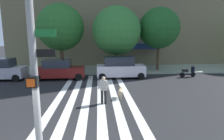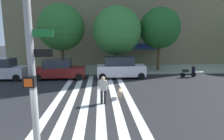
{
  "view_description": "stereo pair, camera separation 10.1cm",
  "coord_description": "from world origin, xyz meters",
  "px_view_note": "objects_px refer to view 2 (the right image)",
  "views": [
    {
      "loc": [
        1.35,
        -5.2,
        3.83
      ],
      "look_at": [
        2.38,
        8.37,
        1.45
      ],
      "focal_mm": 29.42,
      "sensor_mm": 36.0,
      "label": 1
    },
    {
      "loc": [
        1.45,
        -5.21,
        3.83
      ],
      "look_at": [
        2.38,
        8.37,
        1.45
      ],
      "focal_mm": 29.42,
      "sensor_mm": 36.0,
      "label": 2
    }
  ],
  "objects_px": {
    "pedestrian_dog_walker": "(103,88)",
    "dog_on_leash": "(120,91)",
    "parked_scooter": "(188,73)",
    "parked_car_third_in_line": "(120,68)",
    "street_tree_further": "(160,28)",
    "street_tree_nearest": "(61,28)",
    "traffic_light_pole": "(30,50)",
    "parked_car_near_curb": "(1,69)",
    "parked_car_behind_first": "(60,70)",
    "street_tree_middle": "(117,31)"
  },
  "relations": [
    {
      "from": "pedestrian_dog_walker",
      "to": "dog_on_leash",
      "type": "relative_size",
      "value": 1.54
    },
    {
      "from": "parked_scooter",
      "to": "parked_car_third_in_line",
      "type": "bearing_deg",
      "value": 178.91
    },
    {
      "from": "street_tree_further",
      "to": "street_tree_nearest",
      "type": "bearing_deg",
      "value": 179.73
    },
    {
      "from": "street_tree_further",
      "to": "traffic_light_pole",
      "type": "bearing_deg",
      "value": -118.17
    },
    {
      "from": "street_tree_further",
      "to": "pedestrian_dog_walker",
      "type": "relative_size",
      "value": 4.3
    },
    {
      "from": "parked_car_near_curb",
      "to": "dog_on_leash",
      "type": "relative_size",
      "value": 3.97
    },
    {
      "from": "parked_scooter",
      "to": "pedestrian_dog_walker",
      "type": "bearing_deg",
      "value": -141.4
    },
    {
      "from": "street_tree_nearest",
      "to": "pedestrian_dog_walker",
      "type": "xyz_separation_m",
      "value": [
        4.29,
        -10.3,
        -4.02
      ]
    },
    {
      "from": "parked_car_behind_first",
      "to": "pedestrian_dog_walker",
      "type": "relative_size",
      "value": 2.82
    },
    {
      "from": "parked_car_behind_first",
      "to": "dog_on_leash",
      "type": "xyz_separation_m",
      "value": [
        5.05,
        -5.99,
        -0.45
      ]
    },
    {
      "from": "traffic_light_pole",
      "to": "dog_on_leash",
      "type": "bearing_deg",
      "value": 65.29
    },
    {
      "from": "traffic_light_pole",
      "to": "parked_car_behind_first",
      "type": "xyz_separation_m",
      "value": [
        -2.02,
        12.56,
        -2.63
      ]
    },
    {
      "from": "parked_scooter",
      "to": "street_tree_further",
      "type": "xyz_separation_m",
      "value": [
        -1.95,
        3.45,
        4.43
      ]
    },
    {
      "from": "parked_car_behind_first",
      "to": "parked_car_near_curb",
      "type": "bearing_deg",
      "value": 179.99
    },
    {
      "from": "dog_on_leash",
      "to": "street_tree_further",
      "type": "bearing_deg",
      "value": 59.51
    },
    {
      "from": "street_tree_nearest",
      "to": "street_tree_middle",
      "type": "relative_size",
      "value": 1.05
    },
    {
      "from": "traffic_light_pole",
      "to": "parked_scooter",
      "type": "relative_size",
      "value": 3.55
    },
    {
      "from": "traffic_light_pole",
      "to": "pedestrian_dog_walker",
      "type": "distance_m",
      "value": 6.5
    },
    {
      "from": "street_tree_middle",
      "to": "dog_on_leash",
      "type": "distance_m",
      "value": 9.44
    },
    {
      "from": "parked_scooter",
      "to": "street_tree_middle",
      "type": "height_order",
      "value": "street_tree_middle"
    },
    {
      "from": "parked_car_third_in_line",
      "to": "street_tree_further",
      "type": "xyz_separation_m",
      "value": [
        4.77,
        3.32,
        3.9
      ]
    },
    {
      "from": "traffic_light_pole",
      "to": "dog_on_leash",
      "type": "xyz_separation_m",
      "value": [
        3.03,
        6.58,
        -3.08
      ]
    },
    {
      "from": "street_tree_middle",
      "to": "pedestrian_dog_walker",
      "type": "xyz_separation_m",
      "value": [
        -1.68,
        -9.41,
        -3.65
      ]
    },
    {
      "from": "traffic_light_pole",
      "to": "parked_car_third_in_line",
      "type": "distance_m",
      "value": 13.35
    },
    {
      "from": "parked_car_behind_first",
      "to": "street_tree_further",
      "type": "distance_m",
      "value": 11.75
    },
    {
      "from": "traffic_light_pole",
      "to": "street_tree_middle",
      "type": "bearing_deg",
      "value": 76.48
    },
    {
      "from": "pedestrian_dog_walker",
      "to": "street_tree_nearest",
      "type": "bearing_deg",
      "value": 112.6
    },
    {
      "from": "dog_on_leash",
      "to": "parked_car_third_in_line",
      "type": "bearing_deg",
      "value": 83.26
    },
    {
      "from": "parked_car_third_in_line",
      "to": "street_tree_middle",
      "type": "distance_m",
      "value": 4.34
    },
    {
      "from": "parked_car_near_curb",
      "to": "dog_on_leash",
      "type": "distance_m",
      "value": 11.96
    },
    {
      "from": "parked_car_third_in_line",
      "to": "street_tree_nearest",
      "type": "relative_size",
      "value": 0.62
    },
    {
      "from": "parked_car_third_in_line",
      "to": "street_tree_further",
      "type": "distance_m",
      "value": 7.0
    },
    {
      "from": "traffic_light_pole",
      "to": "parked_car_near_curb",
      "type": "distance_m",
      "value": 14.76
    },
    {
      "from": "parked_car_behind_first",
      "to": "parked_car_third_in_line",
      "type": "relative_size",
      "value": 1.01
    },
    {
      "from": "street_tree_nearest",
      "to": "dog_on_leash",
      "type": "relative_size",
      "value": 6.87
    },
    {
      "from": "parked_car_near_curb",
      "to": "parked_car_behind_first",
      "type": "xyz_separation_m",
      "value": [
        5.29,
        -0.0,
        -0.08
      ]
    },
    {
      "from": "parked_car_near_curb",
      "to": "parked_car_behind_first",
      "type": "bearing_deg",
      "value": -0.01
    },
    {
      "from": "street_tree_middle",
      "to": "dog_on_leash",
      "type": "xyz_separation_m",
      "value": [
        -0.59,
        -8.46,
        -4.13
      ]
    },
    {
      "from": "parked_car_third_in_line",
      "to": "pedestrian_dog_walker",
      "type": "height_order",
      "value": "parked_car_third_in_line"
    },
    {
      "from": "parked_car_third_in_line",
      "to": "parked_car_behind_first",
      "type": "bearing_deg",
      "value": -180.0
    },
    {
      "from": "traffic_light_pole",
      "to": "street_tree_further",
      "type": "xyz_separation_m",
      "value": [
        8.51,
        15.89,
        1.39
      ]
    },
    {
      "from": "street_tree_middle",
      "to": "parked_car_behind_first",
      "type": "bearing_deg",
      "value": -156.3
    },
    {
      "from": "parked_car_near_curb",
      "to": "parked_scooter",
      "type": "xyz_separation_m",
      "value": [
        17.77,
        -0.13,
        -0.49
      ]
    },
    {
      "from": "parked_car_third_in_line",
      "to": "street_tree_middle",
      "type": "xyz_separation_m",
      "value": [
        -0.12,
        2.48,
        3.56
      ]
    },
    {
      "from": "street_tree_middle",
      "to": "street_tree_further",
      "type": "height_order",
      "value": "street_tree_further"
    },
    {
      "from": "traffic_light_pole",
      "to": "street_tree_nearest",
      "type": "relative_size",
      "value": 0.79
    },
    {
      "from": "parked_scooter",
      "to": "parked_car_near_curb",
      "type": "bearing_deg",
      "value": 179.58
    },
    {
      "from": "parked_car_behind_first",
      "to": "street_tree_nearest",
      "type": "bearing_deg",
      "value": 95.53
    },
    {
      "from": "street_tree_nearest",
      "to": "street_tree_middle",
      "type": "xyz_separation_m",
      "value": [
        5.97,
        -0.9,
        -0.37
      ]
    },
    {
      "from": "traffic_light_pole",
      "to": "dog_on_leash",
      "type": "relative_size",
      "value": 5.44
    }
  ]
}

